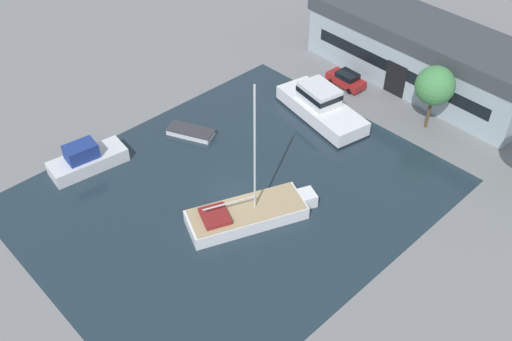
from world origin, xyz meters
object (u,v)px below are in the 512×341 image
motor_cruiser (321,107)px  small_dinghy (191,132)px  sailboat_moored (249,213)px  cabin_boat (87,159)px  warehouse_building (421,53)px  quay_tree_near_building (435,86)px  parked_car (346,79)px

motor_cruiser → small_dinghy: (-6.35, -10.83, -0.85)m
sailboat_moored → cabin_boat: sailboat_moored is taller
warehouse_building → small_dinghy: bearing=-108.8°
quay_tree_near_building → motor_cruiser: bearing=-142.9°
parked_car → quay_tree_near_building: bearing=-87.6°
warehouse_building → small_dinghy: size_ratio=5.37×
sailboat_moored → cabin_boat: size_ratio=1.79×
parked_car → small_dinghy: bearing=168.0°
small_dinghy → cabin_boat: 9.69m
parked_car → sailboat_moored: 21.78m
quay_tree_near_building → parked_car: (-9.80, 0.08, -3.70)m
quay_tree_near_building → cabin_boat: quay_tree_near_building is taller
motor_cruiser → cabin_boat: size_ratio=1.54×
sailboat_moored → quay_tree_near_building: bearing=105.1°
parked_car → cabin_boat: size_ratio=0.62×
small_dinghy → cabin_boat: size_ratio=0.70×
warehouse_building → quay_tree_near_building: (5.34, -6.22, 1.25)m
motor_cruiser → cabin_boat: 22.02m
warehouse_building → sailboat_moored: (2.75, -26.68, -2.59)m
sailboat_moored → motor_cruiser: 15.41m
quay_tree_near_building → sailboat_moored: bearing=-97.2°
small_dinghy → warehouse_building: bearing=-46.7°
sailboat_moored → small_dinghy: (-11.71, 3.60, -0.36)m
sailboat_moored → motor_cruiser: (-5.36, 14.44, 0.48)m
parked_car → motor_cruiser: 6.39m
quay_tree_near_building → cabin_boat: 31.31m
quay_tree_near_building → motor_cruiser: 10.53m
motor_cruiser → warehouse_building: bearing=-1.1°
sailboat_moored → small_dinghy: bearing=-174.8°
warehouse_building → quay_tree_near_building: size_ratio=4.02×
quay_tree_near_building → sailboat_moored: (-2.59, -20.46, -3.84)m
quay_tree_near_building → sailboat_moored: size_ratio=0.52×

